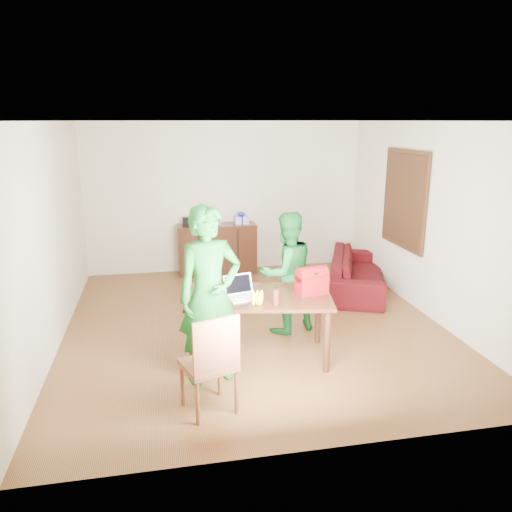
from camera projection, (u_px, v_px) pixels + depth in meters
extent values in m
cube|color=#4D2513|center=(254.00, 328.00, 6.85)|extent=(5.00, 5.50, 0.10)
cube|color=white|center=(254.00, 117.00, 6.12)|extent=(5.00, 5.50, 0.10)
cube|color=beige|center=(225.00, 197.00, 9.14)|extent=(5.00, 0.10, 2.70)
cube|color=beige|center=(322.00, 303.00, 3.83)|extent=(5.00, 0.10, 2.70)
cube|color=beige|center=(46.00, 237.00, 6.01)|extent=(0.10, 5.50, 2.70)
cube|color=beige|center=(433.00, 221.00, 6.96)|extent=(0.10, 5.50, 2.70)
cube|color=#3F2614|center=(404.00, 199.00, 7.55)|extent=(0.04, 1.28, 1.48)
cube|color=#523418|center=(403.00, 199.00, 7.55)|extent=(0.01, 1.18, 1.36)
cube|color=black|center=(217.00, 249.00, 9.06)|extent=(1.40, 0.45, 0.90)
cube|color=black|center=(188.00, 222.00, 8.83)|extent=(0.20, 0.14, 0.14)
cube|color=#AFAEB8|center=(241.00, 220.00, 9.01)|extent=(0.24, 0.22, 0.14)
ellipsoid|color=#201AAE|center=(241.00, 214.00, 8.98)|extent=(0.14, 0.14, 0.07)
cube|color=black|center=(259.00, 297.00, 5.73)|extent=(1.78, 1.21, 0.04)
cylinder|color=black|center=(192.00, 342.00, 5.46)|extent=(0.07, 0.07, 0.73)
cylinder|color=black|center=(327.00, 341.00, 5.47)|extent=(0.07, 0.07, 0.73)
cylinder|color=black|center=(199.00, 316.00, 6.19)|extent=(0.07, 0.07, 0.73)
cylinder|color=black|center=(318.00, 315.00, 6.20)|extent=(0.07, 0.07, 0.73)
cube|color=brown|center=(208.00, 365.00, 4.72)|extent=(0.57, 0.56, 0.05)
cube|color=brown|center=(217.00, 346.00, 4.47)|extent=(0.45, 0.17, 0.52)
imported|color=#155E1B|center=(210.00, 295.00, 5.18)|extent=(0.78, 0.61, 1.90)
imported|color=#166524|center=(287.00, 273.00, 6.46)|extent=(0.92, 0.81, 1.60)
cube|color=white|center=(244.00, 298.00, 5.61)|extent=(0.39, 0.31, 0.02)
cube|color=black|center=(244.00, 287.00, 5.58)|extent=(0.35, 0.16, 0.22)
cylinder|color=#521C12|center=(276.00, 296.00, 5.40)|extent=(0.07, 0.07, 0.20)
cube|color=maroon|center=(312.00, 283.00, 5.74)|extent=(0.38, 0.27, 0.26)
imported|color=#410908|center=(358.00, 272.00, 8.18)|extent=(1.55, 2.24, 0.61)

